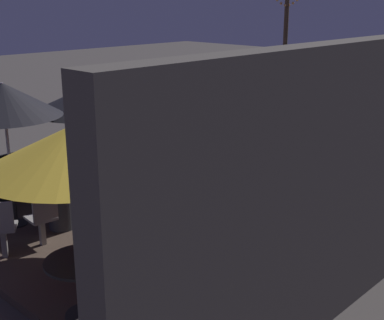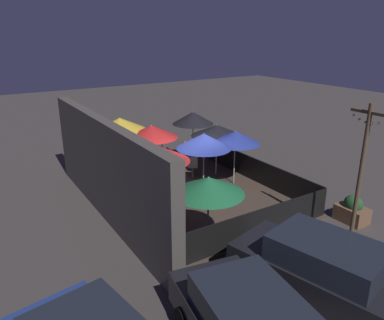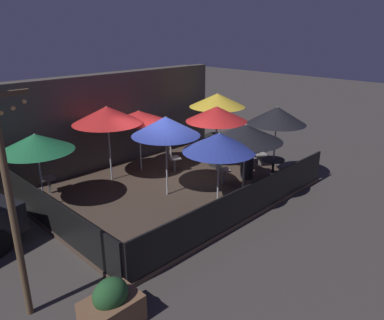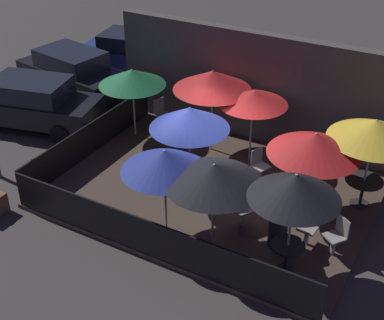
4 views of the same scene
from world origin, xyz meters
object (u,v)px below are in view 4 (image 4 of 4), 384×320
Objects in this scene: patio_umbrella_0 at (295,186)px; patio_chair_2 at (241,207)px; patio_umbrella_4 at (190,118)px; patio_umbrella_2 at (315,144)px; dining_table_2 at (308,191)px; patio_chair_3 at (337,235)px; parked_car_1 at (72,72)px; dining_table_1 at (363,185)px; patio_chair_1 at (161,112)px; patio_chair_4 at (259,165)px; parked_car_0 at (32,102)px; parked_car_2 at (132,53)px; patio_umbrella_1 at (375,130)px; patio_umbrella_8 at (214,174)px; patio_umbrella_5 at (132,77)px; patio_umbrella_7 at (212,80)px; patio_umbrella_3 at (164,161)px; patron_0 at (279,224)px; patio_umbrella_6 at (253,98)px; patio_chair_0 at (309,225)px; dining_table_0 at (287,250)px.

patio_umbrella_0 is 2.41m from patio_chair_2.
patio_umbrella_4 is 2.54× the size of patio_chair_2.
dining_table_2 is at bearing 180.00° from patio_umbrella_2.
patio_chair_3 is 11.49m from parked_car_1.
parked_car_1 is (-6.78, 3.47, -1.39)m from patio_umbrella_4.
dining_table_2 is (-1.09, -0.93, 0.00)m from dining_table_1.
patio_chair_4 is (3.90, -1.35, 0.00)m from patio_chair_1.
dining_table_1 is 0.98× the size of patio_chair_2.
patio_chair_4 is 7.59m from parked_car_0.
patio_umbrella_1 is at bearing -34.12° from parked_car_2.
patio_umbrella_2 is 1.00× the size of patio_umbrella_8.
patio_chair_3 is at bearing -18.79° from patio_umbrella_5.
patio_umbrella_1 is 3.55m from patio_chair_2.
patio_umbrella_5 is (-2.98, 1.84, -0.23)m from patio_umbrella_4.
patio_umbrella_1 is 4.58m from patio_umbrella_7.
patio_umbrella_7 is at bearing 161.41° from patio_chair_2.
patio_umbrella_7 is at bearing -85.50° from patio_chair_3.
patio_chair_3 is (1.07, -1.17, -0.08)m from dining_table_2.
patio_umbrella_1 is 2.49× the size of patio_chair_4.
patio_umbrella_4 is 0.53× the size of parked_car_0.
patio_umbrella_0 is at bearing 2.34° from patio_umbrella_3.
patio_umbrella_5 is 2.50m from patio_umbrella_7.
patron_0 is 9.13m from parked_car_0.
patio_chair_1 is at bearing -1.92° from parked_car_1.
parked_car_2 is at bearing 148.69° from dining_table_2.
patio_umbrella_3 reaches higher than patio_chair_4.
patio_umbrella_0 is 1.73m from patio_umbrella_8.
patio_umbrella_2 is 9.20m from parked_car_0.
patio_umbrella_6 is 3.01m from dining_table_2.
dining_table_2 is at bearing -154.03° from patio_chair_0.
dining_table_2 is at bearing -139.70° from dining_table_1.
patio_umbrella_6 reaches higher than dining_table_1.
patio_umbrella_4 is 2.27m from patio_umbrella_8.
dining_table_2 is at bearing 12.25° from patio_umbrella_4.
patio_umbrella_6 is 0.98× the size of patio_umbrella_8.
patio_chair_4 is (-2.64, -0.29, -1.60)m from patio_umbrella_1.
dining_table_0 is at bearing -81.95° from patio_umbrella_2.
patio_umbrella_8 is 2.28× the size of patio_chair_4.
patio_chair_1 is (-2.86, 4.32, -1.40)m from patio_umbrella_3.
patio_chair_1 is at bearing 170.83° from patio_umbrella_1.
parked_car_0 is 2.66m from parked_car_1.
patio_umbrella_4 reaches higher than parked_car_2.
patio_umbrella_8 is 3.26m from patio_chair_4.
patio_umbrella_6 is at bearing 169.55° from dining_table_1.
dining_table_1 is at bearing 40.30° from patio_umbrella_2.
dining_table_1 is at bearing 21.24° from patio_umbrella_4.
patio_chair_0 is 10.87m from parked_car_1.
patio_chair_2 is at bearing -69.76° from patio_umbrella_6.
parked_car_2 reaches higher than patio_chair_2.
patio_umbrella_6 is 2.30× the size of dining_table_2.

